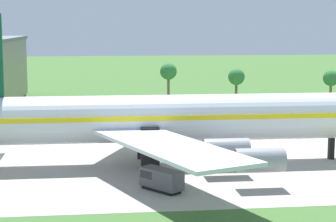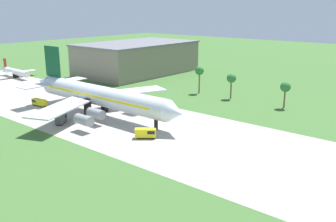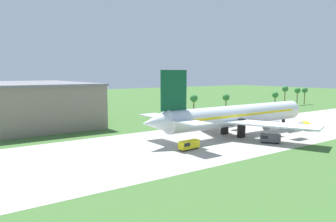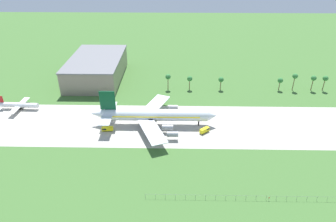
# 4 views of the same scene
# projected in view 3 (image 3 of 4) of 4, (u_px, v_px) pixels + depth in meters

# --- Properties ---
(ground_plane) EXTENTS (600.00, 600.00, 0.00)m
(ground_plane) POSITION_uv_depth(u_px,v_px,m) (306.00, 124.00, 127.51)
(ground_plane) COLOR #3D662D
(taxiway_strip) EXTENTS (320.00, 44.00, 0.02)m
(taxiway_strip) POSITION_uv_depth(u_px,v_px,m) (306.00, 124.00, 127.51)
(taxiway_strip) COLOR #A8A399
(taxiway_strip) RESTS_ON ground_plane
(jet_airliner) EXTENTS (69.17, 54.52, 20.55)m
(jet_airliner) POSITION_uv_depth(u_px,v_px,m) (236.00, 116.00, 103.59)
(jet_airliner) COLOR silver
(jet_airliner) RESTS_ON ground_plane
(baggage_tug) EXTENTS (5.01, 5.62, 2.57)m
(baggage_tug) POSITION_uv_depth(u_px,v_px,m) (270.00, 138.00, 92.33)
(baggage_tug) COLOR black
(baggage_tug) RESTS_ON ground_plane
(fuel_truck) EXTENTS (6.16, 2.58, 2.43)m
(fuel_truck) POSITION_uv_depth(u_px,v_px,m) (189.00, 145.00, 84.29)
(fuel_truck) COLOR black
(fuel_truck) RESTS_ON ground_plane
(catering_van) EXTENTS (5.57, 5.14, 2.68)m
(catering_van) POSITION_uv_depth(u_px,v_px,m) (306.00, 126.00, 114.39)
(catering_van) COLOR black
(catering_van) RESTS_ON ground_plane
(terminal_building) EXTENTS (36.72, 61.20, 16.08)m
(terminal_building) POSITION_uv_depth(u_px,v_px,m) (33.00, 103.00, 128.85)
(terminal_building) COLOR slate
(terminal_building) RESTS_ON ground_plane
(palm_tree_row) EXTENTS (109.79, 3.60, 12.24)m
(palm_tree_row) POSITION_uv_depth(u_px,v_px,m) (256.00, 94.00, 179.41)
(palm_tree_row) COLOR brown
(palm_tree_row) RESTS_ON ground_plane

